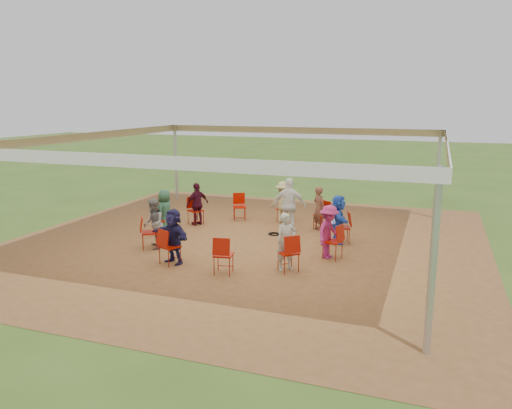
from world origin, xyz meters
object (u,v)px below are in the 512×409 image
(laptop, at_px, (332,221))
(chair_1, at_px, (322,216))
(person_seated_2, at_px, (283,202))
(chair_0, at_px, (342,228))
(chair_9, at_px, (288,253))
(cable_coil, at_px, (274,234))
(person_seated_4, at_px, (165,212))
(chair_7, at_px, (170,247))
(chair_3, at_px, (239,207))
(chair_2, at_px, (284,209))
(chair_10, at_px, (333,242))
(person_seated_0, at_px, (338,219))
(person_seated_6, at_px, (173,236))
(person_seated_8, at_px, (329,232))
(standing_person, at_px, (290,205))
(person_seated_1, at_px, (319,209))
(person_seated_5, at_px, (153,224))
(chair_8, at_px, (223,255))
(person_seated_3, at_px, (197,204))
(chair_6, at_px, (149,233))
(chair_4, at_px, (196,211))
(person_seated_7, at_px, (286,242))
(chair_5, at_px, (162,220))

(laptop, bearing_deg, chair_1, 5.65)
(person_seated_2, distance_m, laptop, 2.70)
(chair_0, height_order, chair_9, same)
(person_seated_2, height_order, laptop, person_seated_2)
(cable_coil, bearing_deg, person_seated_4, -160.51)
(chair_0, xyz_separation_m, chair_7, (-3.62, -3.32, 0.00))
(chair_3, bearing_deg, person_seated_2, 159.21)
(chair_0, xyz_separation_m, chair_3, (-3.75, 1.59, 0.00))
(chair_2, bearing_deg, person_seated_2, 90.00)
(chair_10, xyz_separation_m, laptop, (-0.31, 1.43, 0.20))
(person_seated_0, height_order, person_seated_6, same)
(chair_1, relative_size, person_seated_8, 0.66)
(chair_9, xyz_separation_m, person_seated_2, (-1.53, 4.55, 0.24))
(chair_2, xyz_separation_m, standing_person, (0.54, -1.24, 0.40))
(chair_2, xyz_separation_m, person_seated_6, (-1.32, -5.05, 0.24))
(standing_person, bearing_deg, person_seated_1, -153.39)
(person_seated_6, bearing_deg, person_seated_5, 163.64)
(chair_7, height_order, person_seated_8, person_seated_8)
(person_seated_2, bearing_deg, person_seated_5, 65.45)
(standing_person, bearing_deg, chair_8, 76.06)
(person_seated_3, distance_m, person_seated_8, 5.10)
(person_seated_2, distance_m, person_seated_5, 4.69)
(person_seated_5, bearing_deg, person_seated_1, 98.18)
(chair_2, bearing_deg, person_seated_0, 145.25)
(person_seated_4, bearing_deg, chair_1, 115.14)
(chair_3, relative_size, person_seated_6, 0.66)
(cable_coil, bearing_deg, chair_6, -137.08)
(standing_person, height_order, laptop, standing_person)
(person_seated_6, bearing_deg, chair_8, 11.93)
(chair_9, distance_m, laptop, 2.78)
(chair_10, distance_m, person_seated_4, 5.23)
(chair_4, xyz_separation_m, person_seated_7, (4.05, -3.30, 0.24))
(cable_coil, bearing_deg, chair_5, -161.14)
(chair_0, xyz_separation_m, person_seated_3, (-4.77, 0.50, 0.24))
(standing_person, height_order, cable_coil, standing_person)
(chair_5, distance_m, standing_person, 3.87)
(chair_1, height_order, cable_coil, chair_1)
(chair_1, relative_size, chair_7, 1.00)
(chair_4, relative_size, person_seated_8, 0.66)
(chair_10, relative_size, person_seated_0, 0.66)
(chair_0, height_order, chair_3, same)
(chair_6, distance_m, standing_person, 4.29)
(chair_8, bearing_deg, person_seated_1, 66.05)
(chair_2, height_order, person_seated_5, person_seated_5)
(person_seated_7, height_order, laptop, person_seated_7)
(person_seated_4, bearing_deg, cable_coil, 107.90)
(chair_4, xyz_separation_m, chair_6, (0.08, -2.92, 0.00))
(person_seated_4, bearing_deg, chair_8, 47.96)
(person_seated_3, height_order, person_seated_7, same)
(chair_4, bearing_deg, chair_0, 114.55)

